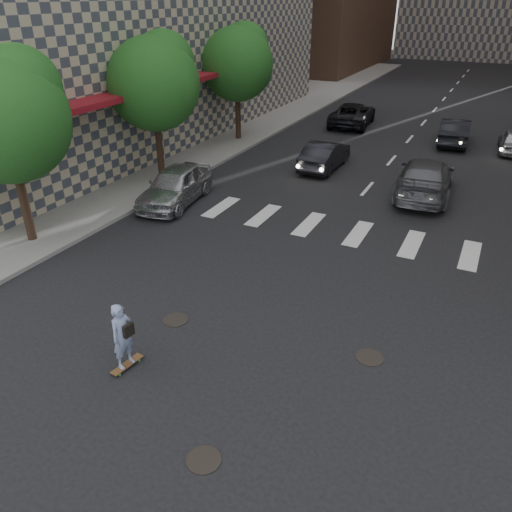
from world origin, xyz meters
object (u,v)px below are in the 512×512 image
(traffic_car_a, at_px, (325,155))
(traffic_car_b, at_px, (425,178))
(tree_b, at_px, (156,79))
(traffic_car_c, at_px, (353,114))
(traffic_car_e, at_px, (455,131))
(skateboarder, at_px, (123,336))
(tree_a, at_px, (8,113))
(silver_sedan, at_px, (175,185))
(tree_c, at_px, (239,60))

(traffic_car_a, distance_m, traffic_car_b, 5.58)
(tree_b, bearing_deg, traffic_car_c, 71.03)
(traffic_car_e, bearing_deg, skateboarder, 75.66)
(traffic_car_a, bearing_deg, skateboarder, 92.89)
(traffic_car_c, bearing_deg, tree_a, 72.03)
(skateboarder, bearing_deg, silver_sedan, 126.05)
(tree_a, distance_m, silver_sedan, 7.11)
(silver_sedan, height_order, traffic_car_e, silver_sedan)
(tree_c, distance_m, traffic_car_a, 8.29)
(tree_c, xyz_separation_m, traffic_car_b, (11.91, -4.83, -3.82))
(silver_sedan, bearing_deg, skateboarder, -69.91)
(tree_a, bearing_deg, silver_sedan, 65.77)
(traffic_car_b, bearing_deg, skateboarder, 69.91)
(traffic_car_c, bearing_deg, silver_sedan, 75.96)
(traffic_car_a, xyz_separation_m, traffic_car_c, (-1.50, 9.97, 0.04))
(traffic_car_b, height_order, traffic_car_c, traffic_car_b)
(tree_a, xyz_separation_m, tree_c, (0.00, 16.00, 0.00))
(traffic_car_a, distance_m, traffic_car_e, 9.62)
(skateboarder, distance_m, traffic_car_a, 17.03)
(traffic_car_b, xyz_separation_m, traffic_car_c, (-6.80, 11.69, -0.07))
(traffic_car_b, bearing_deg, tree_c, -26.18)
(traffic_car_b, bearing_deg, tree_a, 39.05)
(traffic_car_b, xyz_separation_m, traffic_car_e, (0.09, 9.69, -0.05))
(skateboarder, bearing_deg, traffic_car_a, 101.20)
(skateboarder, bearing_deg, tree_a, 159.45)
(tree_b, xyz_separation_m, silver_sedan, (2.45, -2.55, -3.85))
(traffic_car_a, bearing_deg, traffic_car_e, -124.35)
(skateboarder, height_order, traffic_car_c, skateboarder)
(traffic_car_a, xyz_separation_m, traffic_car_e, (5.40, 7.97, 0.06))
(skateboarder, bearing_deg, traffic_car_e, 87.93)
(silver_sedan, bearing_deg, tree_b, 126.07)
(silver_sedan, bearing_deg, tree_a, -122.12)
(tree_c, bearing_deg, skateboarder, -69.46)
(tree_b, distance_m, tree_c, 8.00)
(tree_a, distance_m, tree_c, 16.00)
(silver_sedan, xyz_separation_m, traffic_car_c, (2.65, 17.41, -0.04))
(tree_c, bearing_deg, traffic_car_e, 22.06)
(silver_sedan, relative_size, traffic_car_b, 0.82)
(tree_c, relative_size, traffic_car_e, 1.42)
(tree_a, distance_m, traffic_car_b, 16.77)
(skateboarder, xyz_separation_m, traffic_car_e, (4.47, 24.97, -0.17))
(tree_b, bearing_deg, traffic_car_b, 14.92)
(traffic_car_e, bearing_deg, traffic_car_a, 51.69)
(tree_b, relative_size, silver_sedan, 1.41)
(skateboarder, distance_m, silver_sedan, 10.83)
(tree_b, relative_size, traffic_car_e, 1.42)
(traffic_car_c, relative_size, traffic_car_e, 1.17)
(skateboarder, relative_size, traffic_car_a, 0.41)
(traffic_car_a, bearing_deg, traffic_car_c, -81.70)
(skateboarder, height_order, traffic_car_a, skateboarder)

